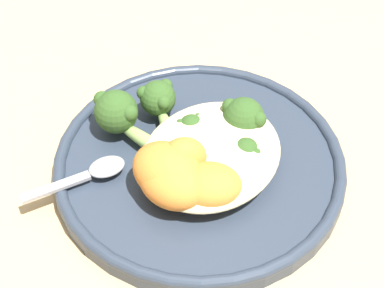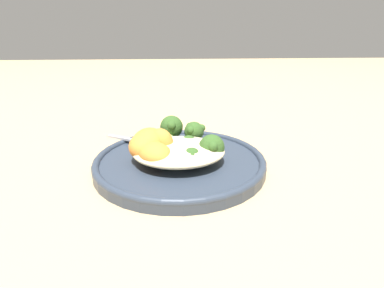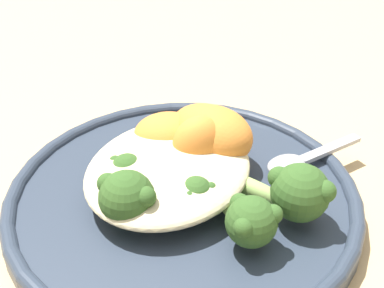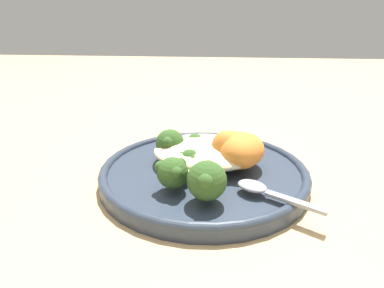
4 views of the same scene
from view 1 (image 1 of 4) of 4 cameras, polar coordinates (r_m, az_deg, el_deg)
ground_plane at (r=0.62m, az=-0.84°, el=-2.74°), size 4.00×4.00×0.00m
plate at (r=0.62m, az=0.67°, el=-1.78°), size 0.28×0.28×0.02m
quinoa_mound at (r=0.59m, az=1.70°, el=-0.88°), size 0.15×0.12×0.03m
broccoli_stalk_0 at (r=0.59m, az=3.22°, el=-1.16°), size 0.08×0.08×0.03m
broccoli_stalk_1 at (r=0.61m, az=3.90°, el=1.71°), size 0.12×0.05×0.04m
broccoli_stalk_2 at (r=0.61m, az=-0.14°, el=0.73°), size 0.07×0.05×0.03m
broccoli_stalk_3 at (r=0.63m, az=-2.67°, el=3.09°), size 0.09×0.11×0.04m
broccoli_stalk_4 at (r=0.62m, az=-6.19°, el=2.35°), size 0.04×0.12×0.04m
sweet_potato_chunk_0 at (r=0.56m, az=-1.76°, el=-3.34°), size 0.06×0.07×0.04m
sweet_potato_chunk_1 at (r=0.57m, az=-2.15°, el=-2.46°), size 0.06×0.07×0.05m
sweet_potato_chunk_2 at (r=0.57m, az=-0.83°, el=-1.47°), size 0.06×0.06×0.05m
sweet_potato_chunk_3 at (r=0.56m, az=1.49°, el=-3.71°), size 0.07×0.08×0.04m
spoon at (r=0.60m, az=-8.61°, el=-2.42°), size 0.10×0.06×0.01m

